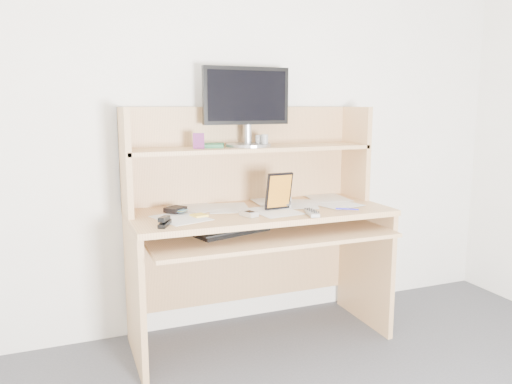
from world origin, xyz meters
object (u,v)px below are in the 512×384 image
object	(u,v)px
game_case	(279,191)
keyboard	(232,231)
tv_remote	(312,213)
monitor	(247,104)
desk	(255,216)

from	to	relation	value
game_case	keyboard	bearing A→B (deg)	177.46
keyboard	game_case	world-z (taller)	game_case
game_case	tv_remote	bearing A→B (deg)	-58.90
game_case	monitor	world-z (taller)	monitor
keyboard	tv_remote	bearing A→B (deg)	-40.23
desk	tv_remote	xyz separation A→B (m)	(0.19, -0.31, 0.07)
desk	keyboard	distance (m)	0.24
tv_remote	monitor	bearing A→B (deg)	130.43
desk	game_case	distance (m)	0.23
tv_remote	keyboard	bearing A→B (deg)	170.69
keyboard	game_case	xyz separation A→B (m)	(0.26, 0.00, 0.19)
tv_remote	monitor	xyz separation A→B (m)	(-0.20, 0.41, 0.55)
monitor	keyboard	bearing A→B (deg)	-127.90
desk	monitor	world-z (taller)	monitor
desk	monitor	xyz separation A→B (m)	(-0.01, 0.10, 0.62)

